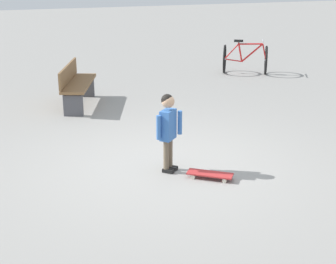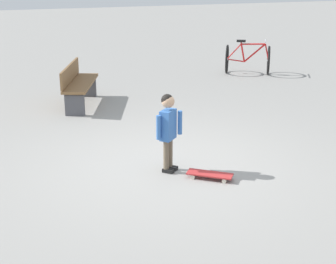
{
  "view_description": "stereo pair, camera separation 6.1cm",
  "coord_description": "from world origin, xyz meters",
  "px_view_note": "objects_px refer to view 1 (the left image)",
  "views": [
    {
      "loc": [
        2.16,
        6.13,
        2.68
      ],
      "look_at": [
        0.06,
        0.21,
        0.55
      ],
      "focal_mm": 54.08,
      "sensor_mm": 36.0,
      "label": 1
    },
    {
      "loc": [
        2.1,
        6.15,
        2.68
      ],
      "look_at": [
        0.06,
        0.21,
        0.55
      ],
      "focal_mm": 54.08,
      "sensor_mm": 36.0,
      "label": 2
    }
  ],
  "objects_px": {
    "street_bench": "(76,84)",
    "bicycle_near": "(245,59)",
    "skateboard": "(210,174)",
    "child_person": "(168,124)"
  },
  "relations": [
    {
      "from": "street_bench",
      "to": "bicycle_near",
      "type": "bearing_deg",
      "value": -160.86
    },
    {
      "from": "skateboard",
      "to": "street_bench",
      "type": "bearing_deg",
      "value": -76.05
    },
    {
      "from": "skateboard",
      "to": "bicycle_near",
      "type": "bearing_deg",
      "value": -121.5
    },
    {
      "from": "skateboard",
      "to": "bicycle_near",
      "type": "relative_size",
      "value": 0.46
    },
    {
      "from": "skateboard",
      "to": "bicycle_near",
      "type": "height_order",
      "value": "bicycle_near"
    },
    {
      "from": "skateboard",
      "to": "child_person",
      "type": "bearing_deg",
      "value": -44.83
    },
    {
      "from": "child_person",
      "to": "street_bench",
      "type": "xyz_separation_m",
      "value": [
        0.59,
        -3.65,
        -0.23
      ]
    },
    {
      "from": "bicycle_near",
      "to": "street_bench",
      "type": "bearing_deg",
      "value": 19.14
    },
    {
      "from": "bicycle_near",
      "to": "child_person",
      "type": "bearing_deg",
      "value": 53.33
    },
    {
      "from": "skateboard",
      "to": "bicycle_near",
      "type": "xyz_separation_m",
      "value": [
        -3.45,
        -5.62,
        0.32
      ]
    }
  ]
}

